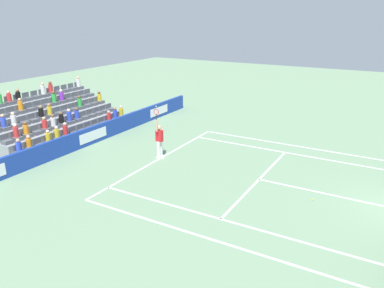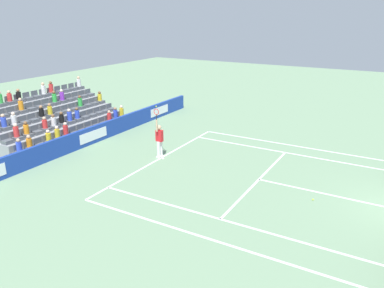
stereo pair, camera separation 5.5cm
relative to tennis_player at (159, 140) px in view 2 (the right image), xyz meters
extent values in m
cube|color=white|center=(0.10, 0.12, -0.99)|extent=(10.97, 0.10, 0.01)
cube|color=white|center=(0.10, 5.61, -0.99)|extent=(8.23, 0.10, 0.01)
cube|color=white|center=(0.10, 8.81, -0.99)|extent=(0.10, 6.40, 0.01)
cube|color=white|center=(4.21, 6.06, -0.99)|extent=(0.10, 11.89, 0.01)
cube|color=white|center=(-4.02, 6.06, -0.99)|extent=(0.10, 11.89, 0.01)
cube|color=white|center=(5.58, 6.06, -0.99)|extent=(0.10, 11.89, 0.01)
cube|color=white|center=(-5.39, 6.06, -0.99)|extent=(0.10, 11.89, 0.01)
cube|color=white|center=(0.10, 0.22, -0.99)|extent=(0.10, 0.20, 0.01)
cube|color=#193899|center=(0.10, -4.72, -0.48)|extent=(20.43, 0.20, 1.03)
cube|color=white|center=(-6.72, -4.61, -0.48)|extent=(2.18, 0.01, 0.58)
cube|color=white|center=(0.10, -4.61, -0.48)|extent=(2.18, 0.01, 0.58)
cylinder|color=white|center=(-0.13, 0.00, -0.54)|extent=(0.16, 0.16, 0.90)
cylinder|color=white|center=(0.11, 0.00, -0.54)|extent=(0.16, 0.16, 0.90)
cube|color=white|center=(-0.13, 0.00, -0.95)|extent=(0.12, 0.26, 0.08)
cube|color=white|center=(0.11, 0.00, -0.95)|extent=(0.12, 0.26, 0.08)
cube|color=red|center=(-0.01, 0.00, 0.21)|extent=(0.23, 0.36, 0.60)
sphere|color=#D3A884|center=(-0.01, 0.00, 0.67)|extent=(0.24, 0.24, 0.24)
cylinder|color=#D3A884|center=(0.21, 0.00, 0.82)|extent=(0.09, 0.09, 0.62)
cylinder|color=#D3A884|center=(-0.23, 0.04, 0.23)|extent=(0.09, 0.09, 0.56)
cylinder|color=black|center=(0.21, 0.00, 1.27)|extent=(0.04, 0.04, 0.28)
torus|color=red|center=(0.21, 0.00, 1.55)|extent=(0.03, 0.31, 0.31)
sphere|color=#D1E533|center=(0.21, 0.00, 1.83)|extent=(0.07, 0.07, 0.07)
cube|color=gray|center=(0.10, -5.80, -0.78)|extent=(8.68, 0.95, 0.42)
cube|color=#545960|center=(-3.93, -5.80, -0.47)|extent=(0.48, 0.44, 0.20)
cube|color=#545960|center=(-3.93, -6.00, -0.22)|extent=(0.48, 0.04, 0.30)
cube|color=#545960|center=(-3.31, -5.80, -0.47)|extent=(0.48, 0.44, 0.20)
cube|color=#545960|center=(-3.31, -6.00, -0.22)|extent=(0.48, 0.04, 0.30)
cube|color=#545960|center=(-2.69, -5.80, -0.47)|extent=(0.48, 0.44, 0.20)
cube|color=#545960|center=(-2.69, -6.00, -0.22)|extent=(0.48, 0.04, 0.30)
cube|color=#545960|center=(-2.07, -5.80, -0.47)|extent=(0.48, 0.44, 0.20)
cube|color=#545960|center=(-2.07, -6.00, -0.22)|extent=(0.48, 0.04, 0.30)
cube|color=#545960|center=(-1.45, -5.80, -0.47)|extent=(0.48, 0.44, 0.20)
cube|color=#545960|center=(-1.45, -6.00, -0.22)|extent=(0.48, 0.04, 0.30)
cube|color=#545960|center=(-0.83, -5.80, -0.47)|extent=(0.48, 0.44, 0.20)
cube|color=#545960|center=(-0.83, -6.00, -0.22)|extent=(0.48, 0.04, 0.30)
cube|color=#545960|center=(-0.21, -5.80, -0.47)|extent=(0.48, 0.44, 0.20)
cube|color=#545960|center=(-0.21, -6.00, -0.22)|extent=(0.48, 0.04, 0.30)
cube|color=#545960|center=(0.41, -5.80, -0.47)|extent=(0.48, 0.44, 0.20)
cube|color=#545960|center=(0.41, -6.00, -0.22)|extent=(0.48, 0.04, 0.30)
cube|color=#545960|center=(1.03, -5.80, -0.47)|extent=(0.48, 0.44, 0.20)
cube|color=#545960|center=(1.03, -6.00, -0.22)|extent=(0.48, 0.04, 0.30)
cube|color=#545960|center=(1.65, -5.80, -0.47)|extent=(0.48, 0.44, 0.20)
cube|color=#545960|center=(1.65, -6.00, -0.22)|extent=(0.48, 0.04, 0.30)
cube|color=#545960|center=(2.27, -5.80, -0.47)|extent=(0.48, 0.44, 0.20)
cube|color=#545960|center=(2.27, -6.00, -0.22)|extent=(0.48, 0.04, 0.30)
cube|color=#545960|center=(2.89, -5.80, -0.47)|extent=(0.48, 0.44, 0.20)
cube|color=#545960|center=(2.89, -6.00, -0.22)|extent=(0.48, 0.04, 0.30)
cube|color=#545960|center=(3.51, -5.80, -0.47)|extent=(0.48, 0.44, 0.20)
cube|color=#545960|center=(3.51, -6.00, -0.22)|extent=(0.48, 0.04, 0.30)
cube|color=#545960|center=(4.13, -5.80, -0.47)|extent=(0.48, 0.44, 0.20)
cube|color=#545960|center=(4.13, -6.00, -0.22)|extent=(0.48, 0.04, 0.30)
cube|color=gray|center=(0.10, -6.75, -0.57)|extent=(8.68, 0.95, 0.84)
cube|color=#545960|center=(-3.93, -6.75, -0.05)|extent=(0.48, 0.44, 0.20)
cube|color=#545960|center=(-3.93, -6.95, 0.20)|extent=(0.48, 0.04, 0.30)
cube|color=#545960|center=(-3.31, -6.75, -0.05)|extent=(0.48, 0.44, 0.20)
cube|color=#545960|center=(-3.31, -6.95, 0.20)|extent=(0.48, 0.04, 0.30)
cube|color=#545960|center=(-2.69, -6.75, -0.05)|extent=(0.48, 0.44, 0.20)
cube|color=#545960|center=(-2.69, -6.95, 0.20)|extent=(0.48, 0.04, 0.30)
cube|color=#545960|center=(-2.07, -6.75, -0.05)|extent=(0.48, 0.44, 0.20)
cube|color=#545960|center=(-2.07, -6.95, 0.20)|extent=(0.48, 0.04, 0.30)
cube|color=#545960|center=(-1.45, -6.75, -0.05)|extent=(0.48, 0.44, 0.20)
cube|color=#545960|center=(-1.45, -6.95, 0.20)|extent=(0.48, 0.04, 0.30)
cube|color=#545960|center=(-0.83, -6.75, -0.05)|extent=(0.48, 0.44, 0.20)
cube|color=#545960|center=(-0.83, -6.95, 0.20)|extent=(0.48, 0.04, 0.30)
cube|color=#545960|center=(-0.21, -6.75, -0.05)|extent=(0.48, 0.44, 0.20)
cube|color=#545960|center=(-0.21, -6.95, 0.20)|extent=(0.48, 0.04, 0.30)
cube|color=#545960|center=(0.41, -6.75, -0.05)|extent=(0.48, 0.44, 0.20)
cube|color=#545960|center=(0.41, -6.95, 0.20)|extent=(0.48, 0.04, 0.30)
cube|color=#545960|center=(1.03, -6.75, -0.05)|extent=(0.48, 0.44, 0.20)
cube|color=#545960|center=(1.03, -6.95, 0.20)|extent=(0.48, 0.04, 0.30)
cube|color=#545960|center=(1.65, -6.75, -0.05)|extent=(0.48, 0.44, 0.20)
cube|color=#545960|center=(1.65, -6.95, 0.20)|extent=(0.48, 0.04, 0.30)
cube|color=#545960|center=(2.27, -6.75, -0.05)|extent=(0.48, 0.44, 0.20)
cube|color=#545960|center=(2.27, -6.95, 0.20)|extent=(0.48, 0.04, 0.30)
cube|color=#545960|center=(2.89, -6.75, -0.05)|extent=(0.48, 0.44, 0.20)
cube|color=#545960|center=(2.89, -6.95, 0.20)|extent=(0.48, 0.04, 0.30)
cube|color=#545960|center=(3.51, -6.75, -0.05)|extent=(0.48, 0.44, 0.20)
cube|color=#545960|center=(3.51, -6.95, 0.20)|extent=(0.48, 0.04, 0.30)
cube|color=#545960|center=(4.13, -6.75, -0.05)|extent=(0.48, 0.44, 0.20)
cube|color=#545960|center=(4.13, -6.95, 0.20)|extent=(0.48, 0.04, 0.30)
cube|color=gray|center=(0.10, -7.70, -0.36)|extent=(8.68, 0.95, 1.26)
cube|color=#545960|center=(-3.93, -7.70, 0.37)|extent=(0.48, 0.44, 0.20)
cube|color=#545960|center=(-3.93, -7.90, 0.62)|extent=(0.48, 0.04, 0.30)
cube|color=#545960|center=(-3.31, -7.70, 0.37)|extent=(0.48, 0.44, 0.20)
cube|color=#545960|center=(-3.31, -7.90, 0.62)|extent=(0.48, 0.04, 0.30)
cube|color=#545960|center=(-2.69, -7.70, 0.37)|extent=(0.48, 0.44, 0.20)
cube|color=#545960|center=(-2.69, -7.90, 0.62)|extent=(0.48, 0.04, 0.30)
cube|color=#545960|center=(-2.07, -7.70, 0.37)|extent=(0.48, 0.44, 0.20)
cube|color=#545960|center=(-2.07, -7.90, 0.62)|extent=(0.48, 0.04, 0.30)
cube|color=#545960|center=(-1.45, -7.70, 0.37)|extent=(0.48, 0.44, 0.20)
cube|color=#545960|center=(-1.45, -7.90, 0.62)|extent=(0.48, 0.04, 0.30)
cube|color=#545960|center=(-0.83, -7.70, 0.37)|extent=(0.48, 0.44, 0.20)
cube|color=#545960|center=(-0.83, -7.90, 0.62)|extent=(0.48, 0.04, 0.30)
cube|color=#545960|center=(-0.21, -7.70, 0.37)|extent=(0.48, 0.44, 0.20)
cube|color=#545960|center=(-0.21, -7.90, 0.62)|extent=(0.48, 0.04, 0.30)
cube|color=#545960|center=(0.41, -7.70, 0.37)|extent=(0.48, 0.44, 0.20)
cube|color=#545960|center=(0.41, -7.90, 0.62)|extent=(0.48, 0.04, 0.30)
cube|color=#545960|center=(1.03, -7.70, 0.37)|extent=(0.48, 0.44, 0.20)
cube|color=#545960|center=(1.03, -7.90, 0.62)|extent=(0.48, 0.04, 0.30)
cube|color=#545960|center=(1.65, -7.70, 0.37)|extent=(0.48, 0.44, 0.20)
cube|color=#545960|center=(1.65, -7.90, 0.62)|extent=(0.48, 0.04, 0.30)
cube|color=#545960|center=(2.27, -7.70, 0.37)|extent=(0.48, 0.44, 0.20)
cube|color=#545960|center=(2.27, -7.90, 0.62)|extent=(0.48, 0.04, 0.30)
cube|color=#545960|center=(2.89, -7.70, 0.37)|extent=(0.48, 0.44, 0.20)
cube|color=#545960|center=(2.89, -7.90, 0.62)|extent=(0.48, 0.04, 0.30)
cube|color=#545960|center=(3.51, -7.70, 0.37)|extent=(0.48, 0.44, 0.20)
cube|color=#545960|center=(3.51, -7.90, 0.62)|extent=(0.48, 0.04, 0.30)
cube|color=gray|center=(0.10, -8.65, -0.15)|extent=(8.68, 0.95, 1.68)
cube|color=#545960|center=(-3.93, -8.65, 0.79)|extent=(0.48, 0.44, 0.20)
cube|color=#545960|center=(-3.93, -8.85, 1.04)|extent=(0.48, 0.04, 0.30)
cube|color=#545960|center=(-3.31, -8.65, 0.79)|extent=(0.48, 0.44, 0.20)
cube|color=#545960|center=(-3.31, -8.85, 1.04)|extent=(0.48, 0.04, 0.30)
cube|color=#545960|center=(-2.69, -8.65, 0.79)|extent=(0.48, 0.44, 0.20)
cube|color=#545960|center=(-2.69, -8.85, 1.04)|extent=(0.48, 0.04, 0.30)
cube|color=#545960|center=(-2.07, -8.65, 0.79)|extent=(0.48, 0.44, 0.20)
cube|color=#545960|center=(-2.07, -8.85, 1.04)|extent=(0.48, 0.04, 0.30)
cube|color=#545960|center=(-1.45, -8.65, 0.79)|extent=(0.48, 0.44, 0.20)
cube|color=#545960|center=(-1.45, -8.85, 1.04)|extent=(0.48, 0.04, 0.30)
cube|color=#545960|center=(-0.83, -8.65, 0.79)|extent=(0.48, 0.44, 0.20)
cube|color=#545960|center=(-0.83, -8.85, 1.04)|extent=(0.48, 0.04, 0.30)
cube|color=#545960|center=(-0.21, -8.65, 0.79)|extent=(0.48, 0.44, 0.20)
cube|color=#545960|center=(-0.21, -8.85, 1.04)|extent=(0.48, 0.04, 0.30)
cube|color=#545960|center=(0.41, -8.65, 0.79)|extent=(0.48, 0.44, 0.20)
cube|color=#545960|center=(0.41, -8.85, 1.04)|extent=(0.48, 0.04, 0.30)
cube|color=#545960|center=(1.03, -8.65, 0.79)|extent=(0.48, 0.44, 0.20)
cube|color=#545960|center=(1.03, -8.85, 1.04)|extent=(0.48, 0.04, 0.30)
cube|color=#545960|center=(1.65, -8.65, 0.79)|extent=(0.48, 0.44, 0.20)
cube|color=#545960|center=(1.65, -8.85, 1.04)|extent=(0.48, 0.04, 0.30)
cube|color=#545960|center=(2.27, -8.65, 0.79)|extent=(0.48, 0.44, 0.20)
cube|color=#545960|center=(2.27, -8.85, 1.04)|extent=(0.48, 0.04, 0.30)
cube|color=#545960|center=(2.89, -8.65, 0.79)|extent=(0.48, 0.44, 0.20)
cube|color=#545960|center=(2.89, -8.85, 1.04)|extent=(0.48, 0.04, 0.30)
cube|color=gray|center=(0.10, -9.60, 0.06)|extent=(8.68, 0.95, 2.10)
cube|color=#545960|center=(-3.93, -9.60, 1.21)|extent=(0.48, 0.44, 0.20)
cube|color=#545960|center=(-3.93, -9.80, 1.46)|extent=(0.48, 0.04, 0.30)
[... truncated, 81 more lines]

